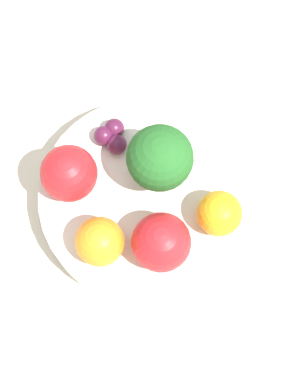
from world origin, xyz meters
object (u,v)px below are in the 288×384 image
at_px(orange_back, 219,213).
at_px(apple_green, 161,242).
at_px(apple_red, 69,173).
at_px(bowl, 144,201).
at_px(grape_cluster, 112,136).
at_px(broccoli, 160,159).
at_px(orange_front, 100,242).

bearing_deg(orange_back, apple_green, 19.01).
bearing_deg(apple_red, bowl, 160.64).
distance_m(apple_red, grape_cluster, 0.06).
distance_m(bowl, broccoli, 0.07).
bearing_deg(orange_back, broccoli, -48.40).
xyz_separation_m(apple_red, orange_back, (-0.13, 0.06, -0.01)).
bearing_deg(bowl, grape_cluster, -70.02).
bearing_deg(broccoli, orange_front, 44.06).
height_order(broccoli, apple_red, broccoli).
distance_m(apple_red, apple_green, 0.11).
relative_size(apple_green, orange_back, 1.28).
distance_m(orange_front, grape_cluster, 0.11).
height_order(apple_red, grape_cluster, apple_red).
relative_size(apple_red, grape_cluster, 1.48).
xyz_separation_m(apple_green, orange_back, (-0.06, -0.02, -0.01)).
bearing_deg(bowl, orange_front, 42.94).
bearing_deg(orange_front, broccoli, -135.94).
distance_m(broccoli, orange_front, 0.09).
xyz_separation_m(bowl, apple_green, (-0.01, 0.06, 0.05)).
xyz_separation_m(apple_red, apple_green, (-0.07, 0.08, 0.00)).
distance_m(broccoli, grape_cluster, 0.07).
height_order(apple_red, apple_green, same).
bearing_deg(broccoli, grape_cluster, -47.13).
distance_m(broccoli, apple_green, 0.08).
bearing_deg(apple_green, orange_back, -160.99).
bearing_deg(bowl, orange_back, 151.83).
distance_m(bowl, grape_cluster, 0.07).
height_order(broccoli, orange_front, broccoli).
distance_m(broccoli, orange_back, 0.08).
distance_m(orange_back, grape_cluster, 0.13).
bearing_deg(orange_front, orange_back, -175.09).
bearing_deg(apple_red, orange_front, 106.00).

